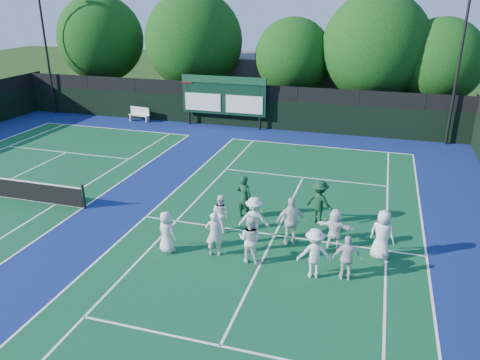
# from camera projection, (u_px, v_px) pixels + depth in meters

# --- Properties ---
(ground) EXTENTS (120.00, 120.00, 0.00)m
(ground) POSITION_uv_depth(u_px,v_px,m) (269.00, 248.00, 17.07)
(ground) COLOR #1B370F
(ground) RESTS_ON ground
(court_apron) EXTENTS (34.00, 32.00, 0.01)m
(court_apron) POSITION_uv_depth(u_px,v_px,m) (135.00, 215.00, 19.57)
(court_apron) COLOR navy
(court_apron) RESTS_ON ground
(near_court) EXTENTS (11.05, 23.85, 0.01)m
(near_court) POSITION_uv_depth(u_px,v_px,m) (275.00, 235.00, 17.95)
(near_court) COLOR #104E29
(near_court) RESTS_ON ground
(back_fence) EXTENTS (34.00, 0.08, 3.00)m
(back_fence) POSITION_uv_depth(u_px,v_px,m) (239.00, 108.00, 32.44)
(back_fence) COLOR black
(back_fence) RESTS_ON ground
(scoreboard) EXTENTS (6.00, 0.21, 3.55)m
(scoreboard) POSITION_uv_depth(u_px,v_px,m) (223.00, 96.00, 32.03)
(scoreboard) COLOR black
(scoreboard) RESTS_ON ground
(clubhouse) EXTENTS (18.00, 6.00, 4.00)m
(clubhouse) POSITION_uv_depth(u_px,v_px,m) (314.00, 82.00, 38.24)
(clubhouse) COLOR #535358
(clubhouse) RESTS_ON ground
(light_pole_left) EXTENTS (1.20, 0.30, 10.12)m
(light_pole_left) POSITION_uv_depth(u_px,v_px,m) (43.00, 29.00, 34.41)
(light_pole_left) COLOR black
(light_pole_left) RESTS_ON ground
(light_pole_right) EXTENTS (1.20, 0.30, 10.12)m
(light_pole_right) POSITION_uv_depth(u_px,v_px,m) (463.00, 39.00, 26.71)
(light_pole_right) COLOR black
(light_pole_right) RESTS_ON ground
(bench) EXTENTS (1.68, 0.70, 1.03)m
(bench) POSITION_uv_depth(u_px,v_px,m) (140.00, 114.00, 34.18)
(bench) COLOR silver
(bench) RESTS_ON ground
(tree_a) EXTENTS (6.79, 6.79, 8.78)m
(tree_a) POSITION_uv_depth(u_px,v_px,m) (103.00, 41.00, 37.60)
(tree_a) COLOR black
(tree_a) RESTS_ON ground
(tree_b) EXTENTS (7.35, 7.35, 9.09)m
(tree_b) POSITION_uv_depth(u_px,v_px,m) (196.00, 43.00, 35.42)
(tree_b) COLOR black
(tree_b) RESTS_ON ground
(tree_c) EXTENTS (5.48, 5.48, 7.26)m
(tree_c) POSITION_uv_depth(u_px,v_px,m) (295.00, 59.00, 33.67)
(tree_c) COLOR black
(tree_c) RESTS_ON ground
(tree_d) EXTENTS (7.30, 7.30, 8.98)m
(tree_d) POSITION_uv_depth(u_px,v_px,m) (378.00, 50.00, 31.86)
(tree_d) COLOR black
(tree_d) RESTS_ON ground
(tree_e) EXTENTS (5.70, 5.70, 7.38)m
(tree_e) POSITION_uv_depth(u_px,v_px,m) (442.00, 64.00, 31.00)
(tree_e) COLOR black
(tree_e) RESTS_ON ground
(tennis_ball_1) EXTENTS (0.07, 0.07, 0.07)m
(tennis_ball_1) POSITION_uv_depth(u_px,v_px,m) (325.00, 219.00, 19.17)
(tennis_ball_1) COLOR yellow
(tennis_ball_1) RESTS_ON ground
(tennis_ball_2) EXTENTS (0.07, 0.07, 0.07)m
(tennis_ball_2) POSITION_uv_depth(u_px,v_px,m) (319.00, 250.00, 16.84)
(tennis_ball_2) COLOR yellow
(tennis_ball_2) RESTS_ON ground
(tennis_ball_3) EXTENTS (0.07, 0.07, 0.07)m
(tennis_ball_3) POSITION_uv_depth(u_px,v_px,m) (227.00, 216.00, 19.41)
(tennis_ball_3) COLOR yellow
(tennis_ball_3) RESTS_ON ground
(tennis_ball_4) EXTENTS (0.07, 0.07, 0.07)m
(tennis_ball_4) POSITION_uv_depth(u_px,v_px,m) (262.00, 211.00, 19.91)
(tennis_ball_4) COLOR yellow
(tennis_ball_4) RESTS_ON ground
(tennis_ball_5) EXTENTS (0.07, 0.07, 0.07)m
(tennis_ball_5) POSITION_uv_depth(u_px,v_px,m) (386.00, 247.00, 17.03)
(tennis_ball_5) COLOR yellow
(tennis_ball_5) RESTS_ON ground
(player_front_0) EXTENTS (0.89, 0.73, 1.56)m
(player_front_0) POSITION_uv_depth(u_px,v_px,m) (167.00, 232.00, 16.54)
(player_front_0) COLOR silver
(player_front_0) RESTS_ON ground
(player_front_1) EXTENTS (0.69, 0.55, 1.67)m
(player_front_1) POSITION_uv_depth(u_px,v_px,m) (214.00, 234.00, 16.29)
(player_front_1) COLOR silver
(player_front_1) RESTS_ON ground
(player_front_2) EXTENTS (0.90, 0.73, 1.72)m
(player_front_2) POSITION_uv_depth(u_px,v_px,m) (250.00, 239.00, 15.89)
(player_front_2) COLOR white
(player_front_2) RESTS_ON ground
(player_front_3) EXTENTS (1.24, 0.91, 1.73)m
(player_front_3) POSITION_uv_depth(u_px,v_px,m) (314.00, 253.00, 15.00)
(player_front_3) COLOR white
(player_front_3) RESTS_ON ground
(player_front_4) EXTENTS (0.96, 0.51, 1.56)m
(player_front_4) POSITION_uv_depth(u_px,v_px,m) (347.00, 258.00, 14.89)
(player_front_4) COLOR silver
(player_front_4) RESTS_ON ground
(player_back_0) EXTENTS (0.87, 0.77, 1.50)m
(player_back_0) POSITION_uv_depth(u_px,v_px,m) (221.00, 213.00, 18.08)
(player_back_0) COLOR white
(player_back_0) RESTS_ON ground
(player_back_1) EXTENTS (1.22, 0.81, 1.76)m
(player_back_1) POSITION_uv_depth(u_px,v_px,m) (254.00, 219.00, 17.25)
(player_back_1) COLOR white
(player_back_1) RESTS_ON ground
(player_back_2) EXTENTS (1.17, 0.76, 1.85)m
(player_back_2) POSITION_uv_depth(u_px,v_px,m) (291.00, 221.00, 16.99)
(player_back_2) COLOR silver
(player_back_2) RESTS_ON ground
(player_back_3) EXTENTS (1.47, 0.62, 1.54)m
(player_back_3) POSITION_uv_depth(u_px,v_px,m) (335.00, 229.00, 16.79)
(player_back_3) COLOR white
(player_back_3) RESTS_ON ground
(player_back_4) EXTENTS (1.03, 0.85, 1.81)m
(player_back_4) POSITION_uv_depth(u_px,v_px,m) (382.00, 235.00, 16.09)
(player_back_4) COLOR white
(player_back_4) RESTS_ON ground
(coach_left) EXTENTS (0.75, 0.59, 1.83)m
(coach_left) POSITION_uv_depth(u_px,v_px,m) (244.00, 197.00, 19.10)
(coach_left) COLOR #103D22
(coach_left) RESTS_ON ground
(coach_right) EXTENTS (1.34, 1.07, 1.82)m
(coach_right) POSITION_uv_depth(u_px,v_px,m) (320.00, 202.00, 18.62)
(coach_right) COLOR #0F381B
(coach_right) RESTS_ON ground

